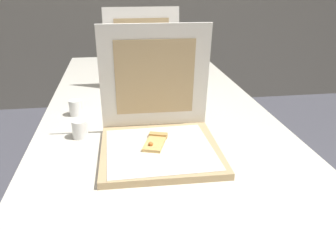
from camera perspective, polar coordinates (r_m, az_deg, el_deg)
table at (r=1.52m, az=-1.74°, el=-1.18°), size 0.96×2.39×0.74m
pizza_box_front at (r=1.17m, az=-1.51°, el=-2.94°), size 0.40×0.40×0.41m
pizza_box_middle at (r=1.71m, az=-3.55°, el=5.04°), size 0.39×0.43×0.41m
cup_white_near_center at (r=1.30m, az=-14.19°, el=-2.26°), size 0.05×0.05×0.07m
cup_white_mid at (r=1.52m, az=-14.82°, el=1.16°), size 0.05×0.05×0.07m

